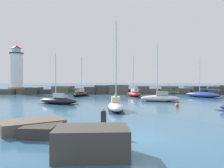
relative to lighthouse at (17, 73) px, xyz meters
The scene contains 13 objects.
ground_plane 54.18m from the lighthouse, 59.13° to the right, with size 600.00×600.00×0.00m, color #336084.
open_sea_beyond 65.14m from the lighthouse, 64.78° to the left, with size 400.00×116.00×0.01m.
breakwater_jetty 32.50m from the lighthouse, ahead, with size 65.21×6.79×2.43m.
lighthouse is the anchor object (origin of this frame).
foreground_rocks 54.90m from the lighthouse, 61.10° to the right, with size 20.10×10.16×1.40m.
sailboat_moored_0 32.49m from the lighthouse, 56.24° to the right, with size 6.77×4.43×7.75m.
sailboat_moored_1 41.55m from the lighthouse, 33.88° to the right, with size 6.72×2.85×9.60m.
sailboat_moored_2 47.57m from the lighthouse, 17.15° to the right, with size 6.18×8.19×8.20m.
sailboat_moored_3 21.73m from the lighthouse, 27.19° to the right, with size 4.66×7.39×9.10m.
sailboat_moored_4 33.59m from the lighthouse, 21.25° to the right, with size 3.78×5.71×9.14m.
sailboat_moored_6 43.48m from the lighthouse, 52.34° to the right, with size 2.01×5.87×10.49m.
mooring_buoy_orange_near 46.71m from the lighthouse, 41.48° to the right, with size 0.53×0.53×0.73m.
person_on_rocks 52.35m from the lighthouse, 60.96° to the right, with size 0.36×0.24×1.80m.
Camera 1 is at (-1.87, -13.72, 3.61)m, focal length 35.00 mm.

